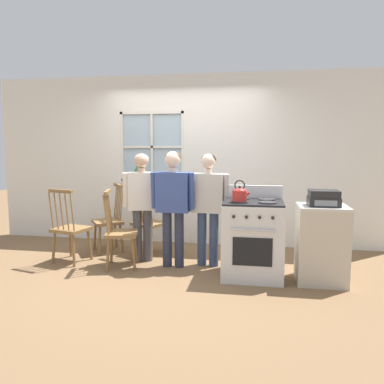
% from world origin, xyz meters
% --- Properties ---
extents(ground_plane, '(16.00, 16.00, 0.00)m').
position_xyz_m(ground_plane, '(0.00, 0.00, 0.00)').
color(ground_plane, brown).
extents(wall_back, '(6.40, 0.16, 2.70)m').
position_xyz_m(wall_back, '(0.03, 1.40, 1.34)').
color(wall_back, silver).
rests_on(wall_back, ground_plane).
extents(chair_by_window, '(0.57, 0.57, 1.01)m').
position_xyz_m(chair_by_window, '(-1.04, 0.70, 0.46)').
color(chair_by_window, olive).
rests_on(chair_by_window, ground_plane).
extents(chair_near_wall, '(0.49, 0.50, 1.01)m').
position_xyz_m(chair_near_wall, '(-0.60, -0.00, 0.46)').
color(chair_near_wall, olive).
rests_on(chair_near_wall, ground_plane).
extents(chair_center_cluster, '(0.51, 0.49, 1.01)m').
position_xyz_m(chair_center_cluster, '(-1.35, 0.09, 0.46)').
color(chair_center_cluster, olive).
rests_on(chair_center_cluster, ground_plane).
extents(chair_near_stove, '(0.55, 0.54, 1.01)m').
position_xyz_m(chair_near_stove, '(-0.41, 0.65, 0.46)').
color(chair_near_stove, olive).
rests_on(chair_near_stove, ground_plane).
extents(person_elderly_left, '(0.52, 0.29, 1.48)m').
position_xyz_m(person_elderly_left, '(-0.40, 0.31, 0.88)').
color(person_elderly_left, '#4C4C51').
rests_on(person_elderly_left, ground_plane).
extents(person_teen_center, '(0.57, 0.23, 1.51)m').
position_xyz_m(person_teen_center, '(0.07, 0.14, 0.92)').
color(person_teen_center, '#2D3347').
rests_on(person_teen_center, ground_plane).
extents(person_adult_right, '(0.58, 0.25, 1.48)m').
position_xyz_m(person_adult_right, '(0.51, 0.26, 0.89)').
color(person_adult_right, '#384766').
rests_on(person_adult_right, ground_plane).
extents(stove, '(0.71, 0.68, 1.08)m').
position_xyz_m(stove, '(1.10, -0.07, 0.47)').
color(stove, silver).
rests_on(stove, ground_plane).
extents(kettle, '(0.21, 0.17, 0.25)m').
position_xyz_m(kettle, '(0.94, -0.20, 1.02)').
color(kettle, red).
rests_on(kettle, stove).
extents(potted_plant, '(0.14, 0.14, 0.33)m').
position_xyz_m(potted_plant, '(-0.78, 1.31, 1.10)').
color(potted_plant, '#935B3D').
rests_on(potted_plant, wall_back).
extents(side_counter, '(0.55, 0.50, 0.90)m').
position_xyz_m(side_counter, '(1.89, -0.12, 0.45)').
color(side_counter, beige).
rests_on(side_counter, ground_plane).
extents(stereo, '(0.34, 0.29, 0.18)m').
position_xyz_m(stereo, '(1.89, -0.14, 0.99)').
color(stereo, '#232326').
rests_on(stereo, side_counter).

